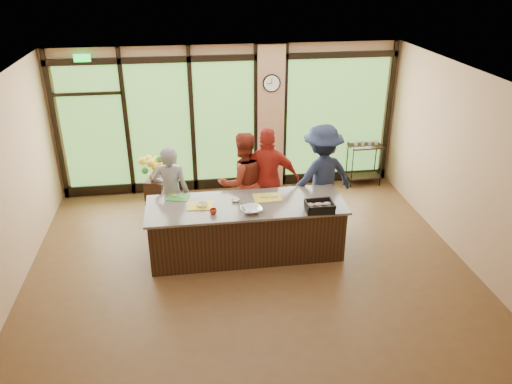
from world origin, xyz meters
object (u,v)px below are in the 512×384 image
object	(u,v)px
flower_stand	(157,197)
cook_right	(321,177)
roasting_pan	(319,208)
bar_cart	(365,158)
island_base	(246,230)
cook_left	(171,193)

from	to	relation	value
flower_stand	cook_right	bearing A→B (deg)	1.76
roasting_pan	bar_cart	size ratio (longest dim) A/B	0.44
cook_right	island_base	bearing A→B (deg)	11.32
flower_stand	cook_left	bearing A→B (deg)	-52.69
roasting_pan	bar_cart	bearing A→B (deg)	61.24
island_base	cook_left	world-z (taller)	cook_left
cook_left	roasting_pan	xyz separation A→B (m)	(2.31, -1.09, 0.10)
flower_stand	bar_cart	distance (m)	4.48
flower_stand	bar_cart	world-z (taller)	bar_cart
cook_right	bar_cart	size ratio (longest dim) A/B	1.99
cook_left	flower_stand	size ratio (longest dim) A/B	2.43
island_base	cook_right	distance (m)	1.72
cook_left	bar_cart	size ratio (longest dim) A/B	1.77
flower_stand	bar_cart	bearing A→B (deg)	28.89
cook_right	flower_stand	distance (m)	3.16
cook_right	roasting_pan	distance (m)	1.19
bar_cart	roasting_pan	bearing A→B (deg)	-123.21
cook_right	bar_cart	xyz separation A→B (m)	(1.44, 1.70, -0.39)
island_base	cook_right	size ratio (longest dim) A/B	1.60
roasting_pan	bar_cart	distance (m)	3.37
cook_left	cook_right	distance (m)	2.65
flower_stand	bar_cart	xyz separation A→B (m)	(4.41, 0.80, 0.23)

